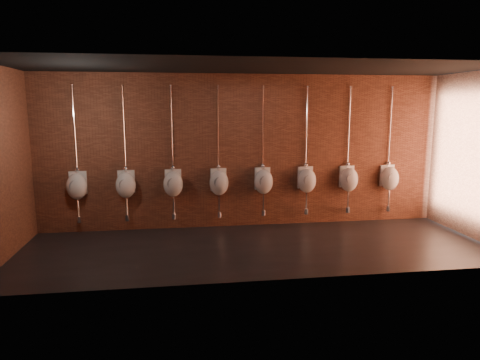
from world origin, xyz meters
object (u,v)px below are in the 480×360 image
object	(u,v)px
urinal_4	(264,181)
urinal_7	(389,178)
urinal_6	(349,179)
urinal_3	(219,182)
urinal_0	(77,186)
urinal_1	(126,185)
urinal_5	(307,180)
urinal_2	(173,183)

from	to	relation	value
urinal_4	urinal_7	size ratio (longest dim) A/B	1.00
urinal_6	urinal_7	bearing A→B (deg)	0.00
urinal_4	urinal_6	xyz separation A→B (m)	(1.89, 0.00, 0.00)
urinal_3	urinal_7	xyz separation A→B (m)	(3.77, 0.00, 0.00)
urinal_0	urinal_1	distance (m)	0.94
urinal_1	urinal_5	distance (m)	3.77
urinal_6	urinal_5	bearing A→B (deg)	180.00
urinal_1	urinal_7	xyz separation A→B (m)	(5.66, 0.00, 0.00)
urinal_1	urinal_6	size ratio (longest dim) A/B	1.00
urinal_1	urinal_5	bearing A→B (deg)	0.00
urinal_1	urinal_3	world-z (taller)	same
urinal_1	urinal_5	xyz separation A→B (m)	(3.77, 0.00, 0.00)
urinal_1	urinal_4	xyz separation A→B (m)	(2.83, 0.00, 0.00)
urinal_0	urinal_2	bearing A→B (deg)	0.00
urinal_5	urinal_6	xyz separation A→B (m)	(0.94, 0.00, 0.00)
urinal_1	urinal_6	xyz separation A→B (m)	(4.72, 0.00, 0.00)
urinal_1	urinal_7	distance (m)	5.66
urinal_2	urinal_6	world-z (taller)	same
urinal_0	urinal_5	size ratio (longest dim) A/B	1.00
urinal_1	urinal_7	bearing A→B (deg)	0.00
urinal_3	urinal_5	size ratio (longest dim) A/B	1.00
urinal_3	urinal_7	size ratio (longest dim) A/B	1.00
urinal_0	urinal_7	distance (m)	6.60
urinal_1	urinal_5	world-z (taller)	same
urinal_5	urinal_6	world-z (taller)	same
urinal_6	urinal_1	bearing A→B (deg)	180.00
urinal_0	urinal_2	xyz separation A→B (m)	(1.89, 0.00, 0.00)
urinal_0	urinal_6	bearing A→B (deg)	0.00
urinal_3	urinal_6	bearing A→B (deg)	0.00
urinal_2	urinal_7	world-z (taller)	same
urinal_2	urinal_3	bearing A→B (deg)	0.00
urinal_0	urinal_3	size ratio (longest dim) A/B	1.00
urinal_0	urinal_1	bearing A→B (deg)	0.00
urinal_3	urinal_4	distance (m)	0.94
urinal_0	urinal_1	world-z (taller)	same
urinal_4	urinal_5	xyz separation A→B (m)	(0.94, 0.00, 0.00)
urinal_6	urinal_7	distance (m)	0.94
urinal_0	urinal_6	distance (m)	5.66
urinal_7	urinal_2	bearing A→B (deg)	180.00
urinal_2	urinal_3	world-z (taller)	same
urinal_0	urinal_3	xyz separation A→B (m)	(2.83, 0.00, 0.00)
urinal_0	urinal_4	world-z (taller)	same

